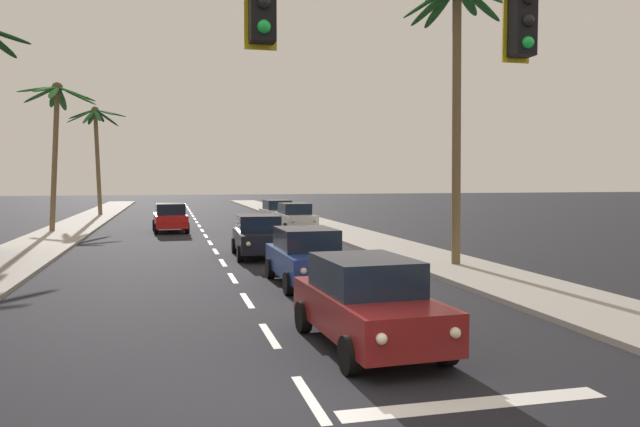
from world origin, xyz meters
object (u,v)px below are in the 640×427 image
at_px(sedan_parked_mid_kerb, 295,217).
at_px(palm_right_second, 456,54).
at_px(sedan_lead_at_stop_bar, 367,302).
at_px(sedan_oncoming_far, 170,217).
at_px(sedan_parked_nearest_kerb, 277,212).
at_px(sedan_fifth_in_queue, 258,236).
at_px(palm_left_third, 57,116).
at_px(traffic_signal_mast, 523,61).
at_px(palm_left_farthest, 97,134).
at_px(sedan_third_in_queue, 307,256).

xyz_separation_m(sedan_parked_mid_kerb, palm_right_second, (2.49, -15.76, 6.63)).
relative_size(sedan_lead_at_stop_bar, sedan_oncoming_far, 1.00).
distance_m(sedan_parked_nearest_kerb, palm_right_second, 22.17).
height_order(sedan_fifth_in_queue, sedan_parked_nearest_kerb, same).
relative_size(sedan_parked_nearest_kerb, palm_left_third, 0.52).
distance_m(traffic_signal_mast, sedan_fifth_in_queue, 17.15).
height_order(sedan_parked_nearest_kerb, palm_left_third, palm_left_third).
height_order(sedan_lead_at_stop_bar, sedan_parked_mid_kerb, same).
height_order(sedan_lead_at_stop_bar, sedan_fifth_in_queue, same).
bearing_deg(sedan_parked_mid_kerb, palm_left_farthest, 126.16).
distance_m(sedan_fifth_in_queue, palm_left_farthest, 30.77).
relative_size(sedan_third_in_queue, sedan_fifth_in_queue, 1.00).
relative_size(sedan_oncoming_far, sedan_parked_mid_kerb, 1.01).
height_order(sedan_fifth_in_queue, palm_left_farthest, palm_left_farthest).
relative_size(sedan_parked_mid_kerb, palm_left_farthest, 0.50).
bearing_deg(sedan_parked_nearest_kerb, traffic_signal_mast, -93.93).
xyz_separation_m(sedan_lead_at_stop_bar, sedan_parked_mid_kerb, (3.68, 24.66, 0.00)).
bearing_deg(sedan_fifth_in_queue, sedan_lead_at_stop_bar, -89.58).
distance_m(sedan_parked_nearest_kerb, sedan_parked_mid_kerb, 5.24).
bearing_deg(palm_left_third, palm_left_farthest, 88.40).
relative_size(sedan_lead_at_stop_bar, sedan_parked_mid_kerb, 1.01).
bearing_deg(sedan_fifth_in_queue, traffic_signal_mast, -85.25).
relative_size(sedan_parked_nearest_kerb, palm_right_second, 0.44).
bearing_deg(palm_left_third, traffic_signal_mast, -69.67).
xyz_separation_m(sedan_third_in_queue, palm_left_farthest, (-9.63, 35.57, 5.94)).
bearing_deg(palm_left_farthest, traffic_signal_mast, -76.93).
distance_m(sedan_lead_at_stop_bar, sedan_parked_nearest_kerb, 30.10).
height_order(sedan_parked_nearest_kerb, sedan_parked_mid_kerb, same).
bearing_deg(palm_right_second, sedan_oncoming_far, 119.32).
height_order(sedan_third_in_queue, sedan_parked_nearest_kerb, same).
distance_m(sedan_fifth_in_queue, sedan_oncoming_far, 13.03).
height_order(traffic_signal_mast, sedan_third_in_queue, traffic_signal_mast).
distance_m(sedan_fifth_in_queue, palm_right_second, 10.26).
distance_m(sedan_third_in_queue, sedan_parked_mid_kerb, 18.16).
bearing_deg(sedan_fifth_in_queue, palm_left_third, 126.42).
bearing_deg(sedan_fifth_in_queue, sedan_oncoming_far, 105.23).
bearing_deg(sedan_lead_at_stop_bar, sedan_parked_nearest_kerb, 83.24).
relative_size(sedan_parked_mid_kerb, palm_left_third, 0.52).
height_order(sedan_third_in_queue, palm_right_second, palm_right_second).
distance_m(palm_left_third, palm_left_farthest, 15.77).
bearing_deg(sedan_fifth_in_queue, palm_right_second, -36.79).
bearing_deg(palm_right_second, sedan_parked_mid_kerb, 98.99).
bearing_deg(sedan_oncoming_far, palm_right_second, -60.68).
bearing_deg(sedan_parked_nearest_kerb, sedan_oncoming_far, -152.19).
bearing_deg(sedan_fifth_in_queue, palm_left_farthest, 107.66).
relative_size(traffic_signal_mast, sedan_oncoming_far, 2.51).
height_order(sedan_oncoming_far, sedan_parked_mid_kerb, same).
distance_m(sedan_lead_at_stop_bar, sedan_third_in_queue, 6.80).
distance_m(sedan_oncoming_far, palm_right_second, 20.88).
xyz_separation_m(sedan_oncoming_far, sedan_parked_mid_kerb, (7.20, -1.51, 0.00)).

